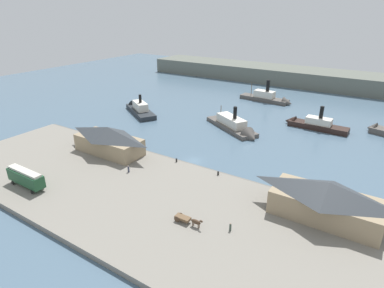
{
  "coord_description": "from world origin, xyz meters",
  "views": [
    {
      "loc": [
        41.43,
        -65.35,
        38.03
      ],
      "look_at": [
        -4.07,
        5.61,
        2.0
      ],
      "focal_mm": 29.9,
      "sensor_mm": 36.0,
      "label": 1
    }
  ],
  "objects_px": {
    "pedestrian_walking_west": "(230,227)",
    "ferry_outer_harbor": "(269,98)",
    "horse_cart": "(188,219)",
    "ferry_approaching_east": "(139,108)",
    "ferry_shed_east_terminal": "(326,200)",
    "pedestrian_near_west_shed": "(128,169)",
    "ferry_approaching_west": "(236,127)",
    "ferry_shed_west_terminal": "(109,140)",
    "mooring_post_west": "(218,173)",
    "street_tram": "(26,177)",
    "ferry_departing_north": "(312,124)",
    "mooring_post_center_west": "(176,160)"
  },
  "relations": [
    {
      "from": "street_tram",
      "to": "mooring_post_west",
      "type": "distance_m",
      "value": 43.38
    },
    {
      "from": "mooring_post_west",
      "to": "mooring_post_center_west",
      "type": "bearing_deg",
      "value": 178.18
    },
    {
      "from": "horse_cart",
      "to": "pedestrian_walking_west",
      "type": "bearing_deg",
      "value": 18.15
    },
    {
      "from": "ferry_shed_west_terminal",
      "to": "pedestrian_walking_west",
      "type": "bearing_deg",
      "value": -16.14
    },
    {
      "from": "ferry_shed_west_terminal",
      "to": "street_tram",
      "type": "relative_size",
      "value": 1.87
    },
    {
      "from": "ferry_shed_east_terminal",
      "to": "ferry_outer_harbor",
      "type": "relative_size",
      "value": 0.84
    },
    {
      "from": "ferry_outer_harbor",
      "to": "ferry_approaching_west",
      "type": "bearing_deg",
      "value": -84.93
    },
    {
      "from": "ferry_shed_west_terminal",
      "to": "ferry_approaching_west",
      "type": "relative_size",
      "value": 0.81
    },
    {
      "from": "pedestrian_walking_west",
      "to": "ferry_outer_harbor",
      "type": "xyz_separation_m",
      "value": [
        -25.66,
        89.83,
        -0.3
      ]
    },
    {
      "from": "ferry_approaching_east",
      "to": "ferry_departing_north",
      "type": "bearing_deg",
      "value": 16.26
    },
    {
      "from": "ferry_shed_west_terminal",
      "to": "street_tram",
      "type": "bearing_deg",
      "value": -94.56
    },
    {
      "from": "mooring_post_west",
      "to": "ferry_outer_harbor",
      "type": "distance_m",
      "value": 74.07
    },
    {
      "from": "ferry_outer_harbor",
      "to": "ferry_approaching_west",
      "type": "xyz_separation_m",
      "value": [
        3.62,
        -40.84,
        -0.24
      ]
    },
    {
      "from": "ferry_approaching_west",
      "to": "ferry_departing_north",
      "type": "height_order",
      "value": "ferry_approaching_west"
    },
    {
      "from": "ferry_shed_west_terminal",
      "to": "pedestrian_near_west_shed",
      "type": "height_order",
      "value": "ferry_shed_west_terminal"
    },
    {
      "from": "horse_cart",
      "to": "ferry_approaching_west",
      "type": "relative_size",
      "value": 0.24
    },
    {
      "from": "mooring_post_west",
      "to": "pedestrian_walking_west",
      "type": "bearing_deg",
      "value": -55.64
    },
    {
      "from": "horse_cart",
      "to": "pedestrian_walking_west",
      "type": "relative_size",
      "value": 3.65
    },
    {
      "from": "ferry_departing_north",
      "to": "ferry_outer_harbor",
      "type": "bearing_deg",
      "value": 135.12
    },
    {
      "from": "ferry_shed_west_terminal",
      "to": "pedestrian_near_west_shed",
      "type": "xyz_separation_m",
      "value": [
        12.43,
        -5.89,
        -2.96
      ]
    },
    {
      "from": "ferry_approaching_west",
      "to": "ferry_shed_west_terminal",
      "type": "bearing_deg",
      "value": -119.97
    },
    {
      "from": "mooring_post_center_west",
      "to": "ferry_outer_harbor",
      "type": "distance_m",
      "value": 72.36
    },
    {
      "from": "ferry_shed_east_terminal",
      "to": "pedestrian_walking_west",
      "type": "bearing_deg",
      "value": -135.08
    },
    {
      "from": "pedestrian_walking_west",
      "to": "ferry_approaching_west",
      "type": "xyz_separation_m",
      "value": [
        -22.04,
        48.99,
        -0.54
      ]
    },
    {
      "from": "ferry_outer_harbor",
      "to": "horse_cart",
      "type": "bearing_deg",
      "value": -78.88
    },
    {
      "from": "mooring_post_center_west",
      "to": "ferry_outer_harbor",
      "type": "bearing_deg",
      "value": 91.2
    },
    {
      "from": "street_tram",
      "to": "horse_cart",
      "type": "distance_m",
      "value": 38.34
    },
    {
      "from": "ferry_shed_east_terminal",
      "to": "pedestrian_near_west_shed",
      "type": "xyz_separation_m",
      "value": [
        -43.87,
        -6.58,
        -3.05
      ]
    },
    {
      "from": "ferry_shed_west_terminal",
      "to": "street_tram",
      "type": "height_order",
      "value": "ferry_shed_west_terminal"
    },
    {
      "from": "ferry_approaching_east",
      "to": "street_tram",
      "type": "bearing_deg",
      "value": -72.06
    },
    {
      "from": "ferry_shed_west_terminal",
      "to": "mooring_post_west",
      "type": "height_order",
      "value": "ferry_shed_west_terminal"
    },
    {
      "from": "ferry_shed_west_terminal",
      "to": "mooring_post_west",
      "type": "distance_m",
      "value": 31.92
    },
    {
      "from": "street_tram",
      "to": "pedestrian_near_west_shed",
      "type": "height_order",
      "value": "street_tram"
    },
    {
      "from": "horse_cart",
      "to": "ferry_approaching_east",
      "type": "distance_m",
      "value": 75.52
    },
    {
      "from": "ferry_shed_west_terminal",
      "to": "ferry_departing_north",
      "type": "bearing_deg",
      "value": 52.23
    },
    {
      "from": "ferry_approaching_east",
      "to": "pedestrian_near_west_shed",
      "type": "bearing_deg",
      "value": -51.13
    },
    {
      "from": "ferry_shed_west_terminal",
      "to": "ferry_approaching_west",
      "type": "distance_m",
      "value": 42.31
    },
    {
      "from": "ferry_outer_harbor",
      "to": "ferry_approaching_east",
      "type": "bearing_deg",
      "value": -132.28
    },
    {
      "from": "ferry_approaching_west",
      "to": "pedestrian_walking_west",
      "type": "bearing_deg",
      "value": -65.78
    },
    {
      "from": "mooring_post_center_west",
      "to": "ferry_approaching_west",
      "type": "distance_m",
      "value": 31.58
    },
    {
      "from": "pedestrian_near_west_shed",
      "to": "pedestrian_walking_west",
      "type": "relative_size",
      "value": 1.1
    },
    {
      "from": "horse_cart",
      "to": "ferry_departing_north",
      "type": "xyz_separation_m",
      "value": [
        5.86,
        68.41,
        -0.67
      ]
    },
    {
      "from": "horse_cart",
      "to": "pedestrian_walking_west",
      "type": "height_order",
      "value": "horse_cart"
    },
    {
      "from": "street_tram",
      "to": "mooring_post_center_west",
      "type": "relative_size",
      "value": 11.61
    },
    {
      "from": "pedestrian_near_west_shed",
      "to": "ferry_outer_harbor",
      "type": "xyz_separation_m",
      "value": [
        5.01,
        83.25,
        -0.38
      ]
    },
    {
      "from": "ferry_shed_west_terminal",
      "to": "horse_cart",
      "type": "distance_m",
      "value": 38.69
    },
    {
      "from": "pedestrian_walking_west",
      "to": "mooring_post_center_west",
      "type": "distance_m",
      "value": 29.81
    },
    {
      "from": "pedestrian_near_west_shed",
      "to": "ferry_approaching_east",
      "type": "relative_size",
      "value": 0.08
    },
    {
      "from": "mooring_post_center_west",
      "to": "ferry_approaching_west",
      "type": "xyz_separation_m",
      "value": [
        2.11,
        31.51,
        -0.26
      ]
    },
    {
      "from": "ferry_shed_east_terminal",
      "to": "mooring_post_west",
      "type": "relative_size",
      "value": 22.2
    }
  ]
}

